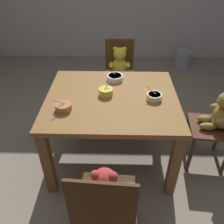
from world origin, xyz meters
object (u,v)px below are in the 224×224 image
object	(u,v)px
teddy_chair_far_center	(119,70)
porridge_bowl_white_far_center	(115,77)
porridge_bowl_terracotta_near_left	(63,107)
teddy_chair_near_right	(220,118)
metal_pail	(183,59)
dining_table	(112,108)
porridge_bowl_cream_near_right	(154,97)
porridge_bowl_yellow_center	(106,92)
teddy_chair_near_front	(105,200)

from	to	relation	value
teddy_chair_far_center	porridge_bowl_white_far_center	size ratio (longest dim) A/B	5.32
teddy_chair_far_center	porridge_bowl_terracotta_near_left	world-z (taller)	teddy_chair_far_center
teddy_chair_near_right	porridge_bowl_terracotta_near_left	bearing A→B (deg)	11.82
metal_pail	dining_table	bearing A→B (deg)	-118.88
teddy_chair_near_right	porridge_bowl_cream_near_right	xyz separation A→B (m)	(-0.60, 0.02, 0.20)
teddy_chair_far_center	metal_pail	bearing A→B (deg)	138.03
porridge_bowl_terracotta_near_left	porridge_bowl_cream_near_right	xyz separation A→B (m)	(0.74, 0.17, -0.00)
teddy_chair_far_center	porridge_bowl_yellow_center	world-z (taller)	teddy_chair_far_center
metal_pail	porridge_bowl_cream_near_right	bearing A→B (deg)	-110.84
teddy_chair_far_center	porridge_bowl_terracotta_near_left	distance (m)	1.17
porridge_bowl_terracotta_near_left	metal_pail	xyz separation A→B (m)	(1.56, 2.35, -0.60)
dining_table	porridge_bowl_cream_near_right	distance (m)	0.38
porridge_bowl_terracotta_near_left	dining_table	bearing A→B (deg)	27.41
dining_table	teddy_chair_near_front	distance (m)	0.87
porridge_bowl_yellow_center	porridge_bowl_white_far_center	bearing A→B (deg)	74.47
porridge_bowl_white_far_center	metal_pail	distance (m)	2.26
porridge_bowl_white_far_center	metal_pail	bearing A→B (deg)	57.78
teddy_chair_near_right	teddy_chair_near_front	world-z (taller)	teddy_chair_near_front
teddy_chair_far_center	teddy_chair_near_front	bearing A→B (deg)	-3.86
porridge_bowl_yellow_center	metal_pail	world-z (taller)	porridge_bowl_yellow_center
metal_pail	porridge_bowl_white_far_center	bearing A→B (deg)	-122.22
porridge_bowl_white_far_center	teddy_chair_near_front	bearing A→B (deg)	-91.97
teddy_chair_near_front	porridge_bowl_terracotta_near_left	bearing A→B (deg)	31.75
teddy_chair_near_front	porridge_bowl_white_far_center	distance (m)	1.19
dining_table	porridge_bowl_yellow_center	world-z (taller)	porridge_bowl_yellow_center
porridge_bowl_white_far_center	dining_table	bearing A→B (deg)	-94.19
dining_table	porridge_bowl_yellow_center	xyz separation A→B (m)	(-0.05, 0.03, 0.15)
teddy_chair_near_front	teddy_chair_near_right	bearing A→B (deg)	-46.20
porridge_bowl_cream_near_right	porridge_bowl_yellow_center	world-z (taller)	porridge_bowl_yellow_center
teddy_chair_near_front	porridge_bowl_cream_near_right	size ratio (longest dim) A/B	6.64
porridge_bowl_white_far_center	metal_pail	xyz separation A→B (m)	(1.16, 1.85, -0.60)
metal_pail	teddy_chair_far_center	bearing A→B (deg)	-131.03
teddy_chair_near_right	porridge_bowl_yellow_center	size ratio (longest dim) A/B	7.11
teddy_chair_near_right	porridge_bowl_terracotta_near_left	world-z (taller)	teddy_chair_near_right
teddy_chair_far_center	porridge_bowl_terracotta_near_left	bearing A→B (deg)	-23.80
porridge_bowl_cream_near_right	teddy_chair_near_right	bearing A→B (deg)	-1.88
teddy_chair_near_right	dining_table	bearing A→B (deg)	2.62
porridge_bowl_white_far_center	porridge_bowl_cream_near_right	bearing A→B (deg)	-44.79
dining_table	metal_pail	distance (m)	2.50
porridge_bowl_cream_near_right	porridge_bowl_white_far_center	bearing A→B (deg)	135.21
porridge_bowl_white_far_center	porridge_bowl_yellow_center	size ratio (longest dim) A/B	1.32
porridge_bowl_terracotta_near_left	metal_pail	world-z (taller)	porridge_bowl_terracotta_near_left
dining_table	teddy_chair_far_center	size ratio (longest dim) A/B	1.31
teddy_chair_near_front	metal_pail	size ratio (longest dim) A/B	3.16
teddy_chair_near_right	metal_pail	world-z (taller)	teddy_chair_near_right
porridge_bowl_yellow_center	teddy_chair_near_front	bearing A→B (deg)	-87.79
dining_table	teddy_chair_near_right	size ratio (longest dim) A/B	1.29
teddy_chair_far_center	teddy_chair_near_right	xyz separation A→B (m)	(0.89, -0.92, 0.01)
porridge_bowl_cream_near_right	metal_pail	world-z (taller)	porridge_bowl_cream_near_right
teddy_chair_near_front	porridge_bowl_yellow_center	bearing A→B (deg)	5.85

